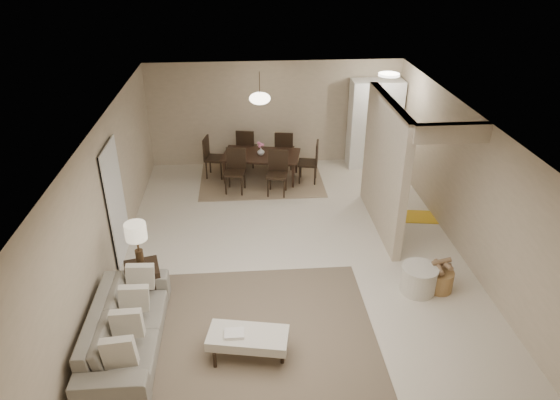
{
  "coord_description": "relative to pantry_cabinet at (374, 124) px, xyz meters",
  "views": [
    {
      "loc": [
        -0.77,
        -6.99,
        5.02
      ],
      "look_at": [
        -0.19,
        0.46,
        1.05
      ],
      "focal_mm": 32.0,
      "sensor_mm": 36.0,
      "label": 1
    }
  ],
  "objects": [
    {
      "name": "floor",
      "position": [
        -2.35,
        -4.15,
        -1.05
      ],
      "size": [
        9.0,
        9.0,
        0.0
      ],
      "primitive_type": "plane",
      "color": "beige",
      "rests_on": "ground"
    },
    {
      "name": "ceiling",
      "position": [
        -2.35,
        -4.15,
        1.45
      ],
      "size": [
        9.0,
        9.0,
        0.0
      ],
      "primitive_type": "plane",
      "rotation": [
        3.14,
        0.0,
        0.0
      ],
      "color": "white",
      "rests_on": "back_wall"
    },
    {
      "name": "back_wall",
      "position": [
        -2.35,
        0.35,
        0.2
      ],
      "size": [
        6.0,
        0.0,
        6.0
      ],
      "primitive_type": "plane",
      "rotation": [
        1.57,
        0.0,
        0.0
      ],
      "color": "tan",
      "rests_on": "floor"
    },
    {
      "name": "left_wall",
      "position": [
        -5.35,
        -4.15,
        0.2
      ],
      "size": [
        0.0,
        9.0,
        9.0
      ],
      "primitive_type": "plane",
      "rotation": [
        1.57,
        0.0,
        1.57
      ],
      "color": "tan",
      "rests_on": "floor"
    },
    {
      "name": "right_wall",
      "position": [
        0.65,
        -4.15,
        0.2
      ],
      "size": [
        0.0,
        9.0,
        9.0
      ],
      "primitive_type": "plane",
      "rotation": [
        1.57,
        0.0,
        -1.57
      ],
      "color": "tan",
      "rests_on": "floor"
    },
    {
      "name": "partition",
      "position": [
        -0.55,
        -2.9,
        0.2
      ],
      "size": [
        0.15,
        2.5,
        2.5
      ],
      "primitive_type": "cube",
      "color": "tan",
      "rests_on": "floor"
    },
    {
      "name": "doorway",
      "position": [
        -5.32,
        -3.55,
        -0.03
      ],
      "size": [
        0.04,
        0.9,
        2.04
      ],
      "primitive_type": "cube",
      "color": "black",
      "rests_on": "floor"
    },
    {
      "name": "pantry_cabinet",
      "position": [
        0.0,
        0.0,
        0.0
      ],
      "size": [
        1.2,
        0.55,
        2.1
      ],
      "primitive_type": "cube",
      "color": "white",
      "rests_on": "floor"
    },
    {
      "name": "flush_light",
      "position": [
        -0.05,
        -0.95,
        1.41
      ],
      "size": [
        0.44,
        0.44,
        0.05
      ],
      "primitive_type": "cylinder",
      "color": "white",
      "rests_on": "ceiling"
    },
    {
      "name": "living_rug",
      "position": [
        -2.96,
        -5.85,
        -1.04
      ],
      "size": [
        3.2,
        3.2,
        0.01
      ],
      "primitive_type": "cube",
      "color": "brown",
      "rests_on": "floor"
    },
    {
      "name": "sofa",
      "position": [
        -4.8,
        -5.85,
        -0.72
      ],
      "size": [
        2.29,
        0.9,
        0.67
      ],
      "primitive_type": "imported",
      "rotation": [
        0.0,
        0.0,
        1.57
      ],
      "color": "gray",
      "rests_on": "floor"
    },
    {
      "name": "ottoman_bench",
      "position": [
        -3.16,
        -6.15,
        -0.75
      ],
      "size": [
        1.13,
        0.68,
        0.38
      ],
      "rotation": [
        0.0,
        0.0,
        -0.19
      ],
      "color": "beige",
      "rests_on": "living_rug"
    },
    {
      "name": "side_table",
      "position": [
        -4.75,
        -4.76,
        -0.77
      ],
      "size": [
        0.61,
        0.61,
        0.56
      ],
      "primitive_type": "cube",
      "rotation": [
        0.0,
        0.0,
        0.24
      ],
      "color": "black",
      "rests_on": "floor"
    },
    {
      "name": "table_lamp",
      "position": [
        -4.75,
        -4.76,
        0.07
      ],
      "size": [
        0.32,
        0.32,
        0.76
      ],
      "color": "#45311D",
      "rests_on": "side_table"
    },
    {
      "name": "round_pouf",
      "position": [
        -0.45,
        -4.97,
        -0.83
      ],
      "size": [
        0.57,
        0.57,
        0.45
      ],
      "primitive_type": "cylinder",
      "color": "beige",
      "rests_on": "floor"
    },
    {
      "name": "wicker_basket",
      "position": [
        -0.09,
        -4.96,
        -0.88
      ],
      "size": [
        0.47,
        0.47,
        0.35
      ],
      "primitive_type": "cylinder",
      "rotation": [
        0.0,
        0.0,
        0.16
      ],
      "color": "brown",
      "rests_on": "floor"
    },
    {
      "name": "dining_rug",
      "position": [
        -2.74,
        -0.63,
        -1.04
      ],
      "size": [
        2.8,
        2.1,
        0.01
      ],
      "primitive_type": "cube",
      "color": "#816A50",
      "rests_on": "floor"
    },
    {
      "name": "dining_table",
      "position": [
        -2.74,
        -0.63,
        -0.75
      ],
      "size": [
        1.88,
        1.29,
        0.61
      ],
      "primitive_type": "imported",
      "rotation": [
        0.0,
        0.0,
        -0.2
      ],
      "color": "black",
      "rests_on": "dining_rug"
    },
    {
      "name": "dining_chairs",
      "position": [
        -2.74,
        -0.63,
        -0.57
      ],
      "size": [
        2.62,
        2.1,
        0.97
      ],
      "color": "black",
      "rests_on": "dining_rug"
    },
    {
      "name": "vase",
      "position": [
        -2.74,
        -0.63,
        -0.36
      ],
      "size": [
        0.2,
        0.2,
        0.17
      ],
      "primitive_type": "imported",
      "rotation": [
        0.0,
        0.0,
        -0.26
      ],
      "color": "white",
      "rests_on": "dining_table"
    },
    {
      "name": "yellow_mat",
      "position": [
        0.35,
        -2.66,
        -1.04
      ],
      "size": [
        0.92,
        0.65,
        0.01
      ],
      "primitive_type": "cube",
      "rotation": [
        0.0,
        0.0,
        -0.15
      ],
      "color": "gold",
      "rests_on": "floor"
    },
    {
      "name": "pendant_light",
      "position": [
        -2.74,
        -0.63,
        0.87
      ],
      "size": [
        0.46,
        0.46,
        0.71
      ],
      "color": "#45311D",
      "rests_on": "ceiling"
    }
  ]
}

